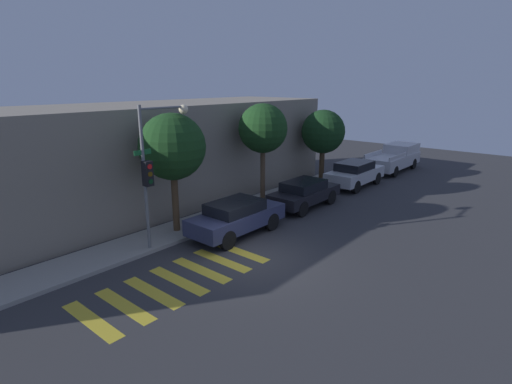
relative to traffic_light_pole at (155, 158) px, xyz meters
name	(u,v)px	position (x,y,z in m)	size (l,w,h in m)	color
ground_plane	(253,259)	(1.54, -3.37, -3.52)	(60.00, 60.00, 0.00)	#333335
sidewalk	(179,230)	(1.54, 0.84, -3.45)	(26.00, 2.02, 0.14)	gray
building_row	(118,160)	(1.54, 5.25, -0.95)	(26.00, 6.00, 5.14)	gray
crosswalk	(178,280)	(-1.25, -2.57, -3.52)	(6.35, 2.60, 0.00)	gold
traffic_light_pole	(155,158)	(0.00, 0.00, 0.00)	(2.47, 0.56, 5.44)	slate
sedan_near_corner	(237,217)	(2.91, -1.27, -2.72)	(4.39, 1.77, 1.48)	#2D3351
sedan_middle	(304,193)	(7.93, -1.27, -2.76)	(4.25, 1.75, 1.39)	black
sedan_far_end	(355,173)	(13.42, -1.27, -2.69)	(4.52, 1.84, 1.55)	#B7BABF
pickup_truck	(395,158)	(19.55, -1.27, -2.59)	(5.59, 2.02, 1.79)	#BCBCC1
tree_near_corner	(172,147)	(1.40, 0.79, 0.15)	(2.70, 2.70, 5.04)	#4C3823
tree_midblock	(263,129)	(7.11, 0.79, 0.39)	(2.49, 2.49, 5.19)	brown
tree_far_end	(323,132)	(12.94, 0.79, -0.31)	(2.67, 2.67, 4.57)	#4C3823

